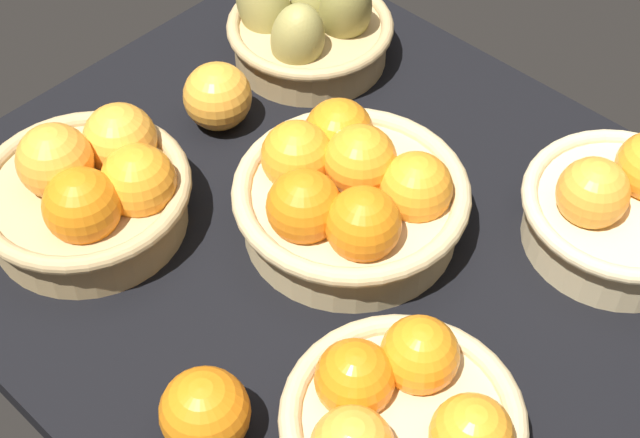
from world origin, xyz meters
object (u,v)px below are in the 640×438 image
loose_orange_front_gap (217,96)px  basket_far_right (627,209)px  basket_center (349,194)px  basket_near_left (91,190)px  basket_near_right (401,418)px  basket_far_left_pears (309,27)px  loose_orange_back_gap (205,412)px

loose_orange_front_gap → basket_far_right: bearing=20.4°
basket_center → basket_far_right: size_ratio=1.18×
basket_near_left → basket_center: bearing=41.7°
basket_near_right → basket_far_left_pears: bearing=142.3°
basket_near_right → basket_far_right: basket_far_right is taller
basket_near_left → basket_far_left_pears: 36.48cm
loose_orange_front_gap → loose_orange_back_gap: (30.40, -29.30, 0.02)cm
basket_near_left → loose_orange_front_gap: size_ratio=2.83×
basket_near_left → loose_orange_front_gap: basket_near_left is taller
basket_near_left → basket_far_left_pears: size_ratio=1.08×
basket_near_right → basket_near_left: bearing=-176.9°
basket_center → basket_near_right: bearing=-37.5°
basket_near_left → loose_orange_back_gap: (28.15, -9.24, -0.99)cm
basket_far_right → basket_center: bearing=-140.0°
basket_far_right → basket_far_left_pears: 45.56cm
basket_near_left → basket_far_right: size_ratio=1.08×
basket_center → basket_near_left: bearing=-138.3°
basket_far_left_pears → basket_center: bearing=-37.8°
basket_center → basket_far_left_pears: 29.68cm
basket_center → basket_near_left: (-20.35, -18.14, -0.21)cm
basket_far_left_pears → basket_far_right: bearing=0.4°
basket_far_left_pears → loose_orange_back_gap: 55.27cm
basket_near_left → basket_far_right: basket_near_left is taller
basket_far_right → basket_far_left_pears: size_ratio=0.99×
basket_near_right → basket_near_left: 41.13cm
basket_near_right → loose_orange_back_gap: (-12.90, -11.49, 0.03)cm
basket_center → basket_far_right: bearing=40.0°
basket_far_left_pears → loose_orange_back_gap: bearing=-55.6°
loose_orange_back_gap → basket_far_left_pears: bearing=124.4°
basket_near_right → loose_orange_front_gap: size_ratio=2.69×
basket_far_left_pears → loose_orange_front_gap: bearing=-87.1°
basket_near_right → basket_center: basket_center is taller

